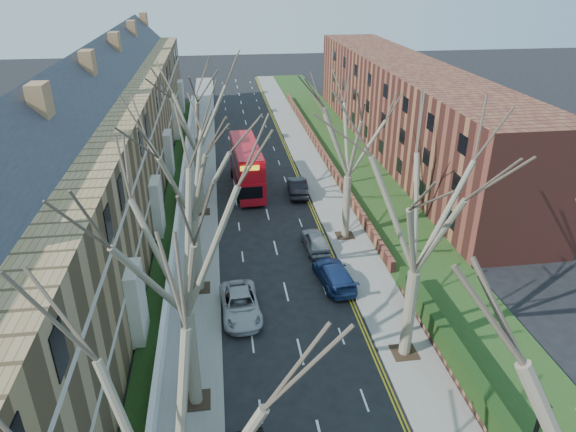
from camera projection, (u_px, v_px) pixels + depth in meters
name	position (u px, v px, depth m)	size (l,w,h in m)	color
pavement_left	(200.00, 169.00, 54.78)	(3.00, 102.00, 0.12)	slate
pavement_right	(311.00, 164.00, 56.27)	(3.00, 102.00, 0.12)	slate
terrace_left	(105.00, 146.00, 44.32)	(9.70, 78.00, 13.60)	olive
flats_right	(403.00, 107.00, 59.11)	(13.97, 54.00, 10.00)	brown
wall_hedge_right	(494.00, 420.00, 23.02)	(0.70, 24.00, 1.80)	brown
front_wall_left	(180.00, 195.00, 47.20)	(0.30, 78.00, 1.00)	white
grass_verge_right	(351.00, 161.00, 56.78)	(6.00, 102.00, 0.06)	#213E16
tree_left_mid	(179.00, 232.00, 21.26)	(10.50, 10.50, 14.71)	#776C55
tree_left_far	(188.00, 159.00, 30.31)	(10.15, 10.15, 14.22)	#776C55
tree_left_dist	(193.00, 105.00, 40.87)	(10.50, 10.50, 14.71)	#776C55
tree_right_mid	(424.00, 197.00, 24.45)	(10.50, 10.50, 14.71)	#776C55
tree_right_far	(351.00, 124.00, 37.07)	(10.15, 10.15, 14.22)	#776C55
double_decker_bus	(247.00, 168.00, 49.31)	(3.02, 10.45, 4.35)	#A30B16
car_left_far	(241.00, 305.00, 31.61)	(2.33, 5.05, 1.40)	#AEAEB4
car_right_near	(334.00, 274.00, 34.74)	(2.01, 4.95, 1.44)	navy
car_right_mid	(316.00, 241.00, 39.05)	(1.68, 4.17, 1.42)	gray
car_right_far	(298.00, 187.00, 48.48)	(1.68, 4.80, 1.58)	black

